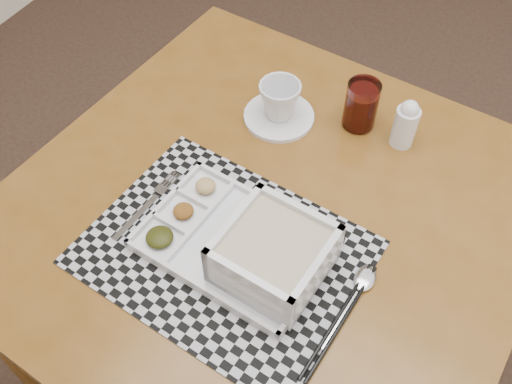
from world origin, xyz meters
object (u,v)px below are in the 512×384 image
Objects in this scene: juice_glass at (361,107)px; serving_tray at (261,251)px; creamer_bottle at (406,124)px; dining_table at (268,230)px; cup at (280,100)px.

serving_tray is at bearing -93.22° from juice_glass.
juice_glass is 0.10m from creamer_bottle.
dining_table is 0.17m from serving_tray.
juice_glass is (0.02, 0.40, 0.01)m from serving_tray.
cup is (-0.13, 0.34, 0.01)m from serving_tray.
juice_glass is at bearing 77.02° from dining_table.
juice_glass is at bearing 175.36° from creamer_bottle.
dining_table is at bearing -120.48° from creamer_bottle.
dining_table is 9.52× the size of juice_glass.
cup is at bearing 111.90° from dining_table.
cup reaches higher than dining_table.
serving_tray is 3.09× the size of creamer_bottle.
serving_tray is at bearing -69.34° from dining_table.
dining_table is at bearing 110.66° from serving_tray.
creamer_bottle is (0.25, 0.05, 0.00)m from cup.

